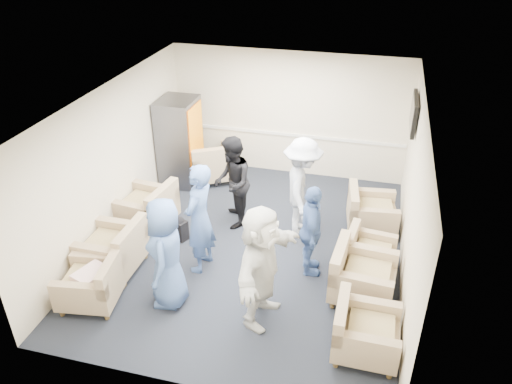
% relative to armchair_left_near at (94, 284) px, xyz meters
% --- Properties ---
extents(floor, '(6.00, 6.00, 0.00)m').
position_rel_armchair_left_near_xyz_m(floor, '(1.92, 1.91, -0.33)').
color(floor, black).
rests_on(floor, ground).
extents(ceiling, '(6.00, 6.00, 0.00)m').
position_rel_armchair_left_near_xyz_m(ceiling, '(1.92, 1.91, 2.37)').
color(ceiling, silver).
rests_on(ceiling, back_wall).
extents(back_wall, '(5.00, 0.02, 2.70)m').
position_rel_armchair_left_near_xyz_m(back_wall, '(1.92, 4.91, 1.02)').
color(back_wall, beige).
rests_on(back_wall, floor).
extents(front_wall, '(5.00, 0.02, 2.70)m').
position_rel_armchair_left_near_xyz_m(front_wall, '(1.92, -1.09, 1.02)').
color(front_wall, beige).
rests_on(front_wall, floor).
extents(left_wall, '(0.02, 6.00, 2.70)m').
position_rel_armchair_left_near_xyz_m(left_wall, '(-0.58, 1.91, 1.02)').
color(left_wall, beige).
rests_on(left_wall, floor).
extents(right_wall, '(0.02, 6.00, 2.70)m').
position_rel_armchair_left_near_xyz_m(right_wall, '(4.42, 1.91, 1.02)').
color(right_wall, beige).
rests_on(right_wall, floor).
extents(chair_rail, '(4.98, 0.04, 0.06)m').
position_rel_armchair_left_near_xyz_m(chair_rail, '(1.92, 4.89, 0.57)').
color(chair_rail, silver).
rests_on(chair_rail, back_wall).
extents(tv, '(0.10, 1.00, 0.58)m').
position_rel_armchair_left_near_xyz_m(tv, '(4.36, 3.71, 1.72)').
color(tv, black).
rests_on(tv, right_wall).
extents(armchair_left_near, '(0.94, 0.94, 0.66)m').
position_rel_armchair_left_near_xyz_m(armchair_left_near, '(0.00, 0.00, 0.00)').
color(armchair_left_near, '#9B8364').
rests_on(armchair_left_near, floor).
extents(armchair_left_mid, '(0.93, 0.93, 0.73)m').
position_rel_armchair_left_near_xyz_m(armchair_left_mid, '(-0.08, 0.80, 0.04)').
color(armchair_left_mid, '#9B8364').
rests_on(armchair_left_mid, floor).
extents(armchair_left_far, '(1.04, 1.04, 0.75)m').
position_rel_armchair_left_near_xyz_m(armchair_left_far, '(-0.09, 2.07, 0.04)').
color(armchair_left_far, '#9B8364').
rests_on(armchair_left_far, floor).
extents(armchair_right_near, '(0.84, 0.84, 0.67)m').
position_rel_armchair_left_near_xyz_m(armchair_right_near, '(3.91, 0.01, 0.00)').
color(armchair_right_near, '#9B8364').
rests_on(armchair_right_near, floor).
extents(armchair_right_midnear, '(0.98, 0.98, 0.73)m').
position_rel_armchair_left_near_xyz_m(armchair_right_midnear, '(3.78, 1.11, 0.03)').
color(armchair_right_midnear, '#9B8364').
rests_on(armchair_right_midnear, floor).
extents(armchair_right_midfar, '(0.84, 0.84, 0.60)m').
position_rel_armchair_left_near_xyz_m(armchair_right_midfar, '(3.86, 1.79, -0.03)').
color(armchair_right_midfar, '#9B8364').
rests_on(armchair_right_midfar, floor).
extents(armchair_right_far, '(0.96, 0.96, 0.69)m').
position_rel_armchair_left_near_xyz_m(armchair_right_far, '(3.81, 3.01, 0.01)').
color(armchair_right_far, '#9B8364').
rests_on(armchair_right_far, floor).
extents(armchair_corner, '(1.29, 1.29, 0.76)m').
position_rel_armchair_left_near_xyz_m(armchair_corner, '(0.44, 4.09, 0.05)').
color(armchair_corner, '#9B8364').
rests_on(armchair_corner, floor).
extents(vending_machine, '(0.75, 0.87, 1.84)m').
position_rel_armchair_left_near_xyz_m(vending_machine, '(-0.17, 3.91, 0.59)').
color(vending_machine, '#53535B').
rests_on(vending_machine, floor).
extents(backpack, '(0.32, 0.28, 0.45)m').
position_rel_armchair_left_near_xyz_m(backpack, '(0.60, 1.85, -0.10)').
color(backpack, black).
rests_on(backpack, floor).
extents(pillow, '(0.50, 0.57, 0.14)m').
position_rel_armchair_left_near_xyz_m(pillow, '(-0.01, -0.01, 0.18)').
color(pillow, white).
rests_on(pillow, armchair_left_near).
extents(person_front_left, '(0.71, 0.94, 1.74)m').
position_rel_armchair_left_near_xyz_m(person_front_left, '(1.07, 0.31, 0.54)').
color(person_front_left, '#42609F').
rests_on(person_front_left, floor).
extents(person_mid_left, '(0.53, 0.73, 1.87)m').
position_rel_armchair_left_near_xyz_m(person_mid_left, '(1.25, 1.20, 0.60)').
color(person_mid_left, '#42609F').
rests_on(person_mid_left, floor).
extents(person_back_left, '(0.88, 1.00, 1.73)m').
position_rel_armchair_left_near_xyz_m(person_back_left, '(1.37, 2.58, 0.53)').
color(person_back_left, black).
rests_on(person_back_left, floor).
extents(person_back_right, '(0.90, 1.29, 1.83)m').
position_rel_armchair_left_near_xyz_m(person_back_right, '(2.63, 2.61, 0.59)').
color(person_back_right, silver).
rests_on(person_back_right, floor).
extents(person_mid_right, '(0.57, 0.97, 1.56)m').
position_rel_armchair_left_near_xyz_m(person_mid_right, '(2.97, 1.52, 0.45)').
color(person_mid_right, '#42609F').
rests_on(person_mid_right, floor).
extents(person_front_right, '(0.83, 1.77, 1.84)m').
position_rel_armchair_left_near_xyz_m(person_front_right, '(2.47, 0.31, 0.59)').
color(person_front_right, silver).
rests_on(person_front_right, floor).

